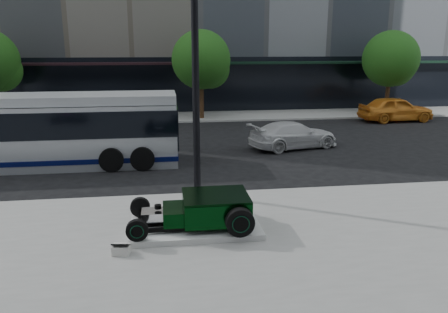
{
  "coord_description": "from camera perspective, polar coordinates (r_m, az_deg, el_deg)",
  "views": [
    {
      "loc": [
        -1.51,
        -15.67,
        4.88
      ],
      "look_at": [
        0.46,
        -1.54,
        1.2
      ],
      "focal_mm": 35.0,
      "sensor_mm": 36.0,
      "label": 1
    }
  ],
  "objects": [
    {
      "name": "street_trees",
      "position": [
        28.89,
        -2.71,
        12.23
      ],
      "size": [
        29.8,
        3.8,
        5.7
      ],
      "color": "black",
      "rests_on": "sidewalk_far"
    },
    {
      "name": "hot_rod",
      "position": [
        11.52,
        -2.17,
        -6.83
      ],
      "size": [
        3.22,
        2.0,
        0.81
      ],
      "color": "black",
      "rests_on": "display_plinth"
    },
    {
      "name": "transit_bus",
      "position": [
        19.39,
        -24.26,
        3.1
      ],
      "size": [
        12.12,
        2.88,
        2.92
      ],
      "color": "silver",
      "rests_on": "ground"
    },
    {
      "name": "sidewalk_far",
      "position": [
        30.1,
        -4.97,
        5.19
      ],
      "size": [
        70.0,
        4.0,
        0.12
      ],
      "primitive_type": "cube",
      "color": "gray",
      "rests_on": "ground"
    },
    {
      "name": "display_plinth",
      "position": [
        11.69,
        -3.79,
        -9.19
      ],
      "size": [
        3.4,
        1.8,
        0.15
      ],
      "primitive_type": "cube",
      "color": "silver",
      "rests_on": "sidewalk_near"
    },
    {
      "name": "info_plaque",
      "position": [
        10.68,
        -13.28,
        -11.67
      ],
      "size": [
        0.44,
        0.36,
        0.31
      ],
      "color": "silver",
      "rests_on": "sidewalk_near"
    },
    {
      "name": "ground",
      "position": [
        16.48,
        -2.32,
        -2.77
      ],
      "size": [
        120.0,
        120.0,
        0.0
      ],
      "primitive_type": "plane",
      "color": "black",
      "rests_on": "ground"
    },
    {
      "name": "lamppost",
      "position": [
        13.58,
        -3.71,
        8.6
      ],
      "size": [
        0.4,
        0.4,
        7.31
      ],
      "color": "black",
      "rests_on": "sidewalk_near"
    },
    {
      "name": "yellow_taxi",
      "position": [
        30.59,
        21.51,
        5.8
      ],
      "size": [
        4.81,
        2.13,
        1.61
      ],
      "primitive_type": "imported",
      "rotation": [
        0.0,
        0.0,
        1.62
      ],
      "color": "orange",
      "rests_on": "ground"
    },
    {
      "name": "white_sedan",
      "position": [
        21.32,
        9.06,
        2.8
      ],
      "size": [
        4.7,
        2.85,
        1.27
      ],
      "primitive_type": "imported",
      "rotation": [
        0.0,
        0.0,
        1.83
      ],
      "color": "silver",
      "rests_on": "ground"
    }
  ]
}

